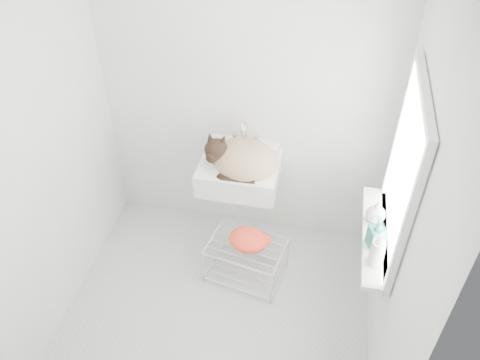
% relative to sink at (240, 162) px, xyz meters
% --- Properties ---
extents(floor, '(2.20, 2.00, 0.02)m').
position_rel_sink_xyz_m(floor, '(-0.02, -0.74, -0.85)').
color(floor, '#ADAEAE').
rests_on(floor, ground).
extents(back_wall, '(2.20, 0.02, 2.50)m').
position_rel_sink_xyz_m(back_wall, '(-0.02, 0.26, 0.40)').
color(back_wall, white).
rests_on(back_wall, ground).
extents(right_wall, '(0.02, 2.00, 2.50)m').
position_rel_sink_xyz_m(right_wall, '(1.08, -0.74, 0.40)').
color(right_wall, white).
rests_on(right_wall, ground).
extents(left_wall, '(0.02, 2.00, 2.50)m').
position_rel_sink_xyz_m(left_wall, '(-1.12, -0.74, 0.40)').
color(left_wall, white).
rests_on(left_wall, ground).
extents(window_glass, '(0.01, 0.80, 1.00)m').
position_rel_sink_xyz_m(window_glass, '(1.07, -0.54, 0.50)').
color(window_glass, white).
rests_on(window_glass, right_wall).
extents(window_frame, '(0.04, 0.90, 1.10)m').
position_rel_sink_xyz_m(window_frame, '(1.05, -0.54, 0.50)').
color(window_frame, white).
rests_on(window_frame, right_wall).
extents(windowsill, '(0.16, 0.88, 0.04)m').
position_rel_sink_xyz_m(windowsill, '(0.99, -0.54, -0.02)').
color(windowsill, white).
rests_on(windowsill, right_wall).
extents(sink, '(0.59, 0.52, 0.24)m').
position_rel_sink_xyz_m(sink, '(0.00, 0.00, 0.00)').
color(sink, white).
rests_on(sink, back_wall).
extents(faucet, '(0.21, 0.15, 0.21)m').
position_rel_sink_xyz_m(faucet, '(0.00, 0.18, 0.14)').
color(faucet, silver).
rests_on(faucet, sink).
extents(cat, '(0.57, 0.51, 0.33)m').
position_rel_sink_xyz_m(cat, '(0.01, -0.02, 0.04)').
color(cat, tan).
rests_on(cat, sink).
extents(wire_rack, '(0.62, 0.49, 0.33)m').
position_rel_sink_xyz_m(wire_rack, '(0.12, -0.35, -0.70)').
color(wire_rack, silver).
rests_on(wire_rack, floor).
extents(towel, '(0.34, 0.28, 0.12)m').
position_rel_sink_xyz_m(towel, '(0.13, -0.35, -0.49)').
color(towel, '#F65425').
rests_on(towel, wire_rack).
extents(bottle_a, '(0.11, 0.11, 0.21)m').
position_rel_sink_xyz_m(bottle_a, '(0.98, -0.79, 0.00)').
color(bottle_a, white).
rests_on(bottle_a, windowsill).
extents(bottle_b, '(0.12, 0.13, 0.21)m').
position_rel_sink_xyz_m(bottle_b, '(0.98, -0.64, 0.00)').
color(bottle_b, '#27756B').
rests_on(bottle_b, windowsill).
extents(bottle_c, '(0.15, 0.15, 0.16)m').
position_rel_sink_xyz_m(bottle_c, '(0.98, -0.42, 0.00)').
color(bottle_c, silver).
rests_on(bottle_c, windowsill).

